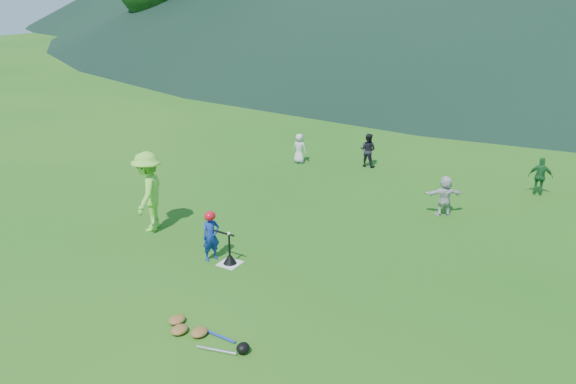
{
  "coord_description": "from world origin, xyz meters",
  "views": [
    {
      "loc": [
        6.75,
        -8.84,
        5.77
      ],
      "look_at": [
        0.0,
        2.5,
        0.9
      ],
      "focal_mm": 35.0,
      "sensor_mm": 36.0,
      "label": 1
    }
  ],
  "objects_px": {
    "fielder_c": "(540,176)",
    "equipment_pile": "(199,332)",
    "batter_child": "(211,236)",
    "fielder_d": "(445,196)",
    "adult_coach": "(149,192)",
    "batting_tee": "(230,259)",
    "fielder_b": "(368,150)",
    "home_plate": "(230,264)",
    "fielder_a": "(299,148)"
  },
  "relations": [
    {
      "from": "batter_child",
      "to": "equipment_pile",
      "type": "distance_m",
      "value": 2.97
    },
    {
      "from": "fielder_d",
      "to": "batter_child",
      "type": "bearing_deg",
      "value": 20.99
    },
    {
      "from": "adult_coach",
      "to": "fielder_a",
      "type": "xyz_separation_m",
      "value": [
        0.4,
        6.8,
        -0.49
      ]
    },
    {
      "from": "fielder_b",
      "to": "home_plate",
      "type": "bearing_deg",
      "value": 89.11
    },
    {
      "from": "batter_child",
      "to": "adult_coach",
      "type": "relative_size",
      "value": 0.56
    },
    {
      "from": "fielder_b",
      "to": "fielder_d",
      "type": "relative_size",
      "value": 1.04
    },
    {
      "from": "batter_child",
      "to": "fielder_d",
      "type": "height_order",
      "value": "batter_child"
    },
    {
      "from": "fielder_b",
      "to": "batting_tee",
      "type": "bearing_deg",
      "value": 89.11
    },
    {
      "from": "adult_coach",
      "to": "fielder_d",
      "type": "bearing_deg",
      "value": 100.02
    },
    {
      "from": "adult_coach",
      "to": "equipment_pile",
      "type": "bearing_deg",
      "value": 25.31
    },
    {
      "from": "fielder_c",
      "to": "fielder_a",
      "type": "bearing_deg",
      "value": -2.95
    },
    {
      "from": "adult_coach",
      "to": "fielder_b",
      "type": "distance_m",
      "value": 8.05
    },
    {
      "from": "adult_coach",
      "to": "batting_tee",
      "type": "distance_m",
      "value": 3.0
    },
    {
      "from": "fielder_a",
      "to": "batting_tee",
      "type": "xyz_separation_m",
      "value": [
        2.42,
        -7.32,
        -0.38
      ]
    },
    {
      "from": "fielder_b",
      "to": "fielder_a",
      "type": "bearing_deg",
      "value": 17.85
    },
    {
      "from": "home_plate",
      "to": "fielder_a",
      "type": "xyz_separation_m",
      "value": [
        -2.42,
        7.32,
        0.5
      ]
    },
    {
      "from": "fielder_d",
      "to": "equipment_pile",
      "type": "xyz_separation_m",
      "value": [
        -2.09,
        -7.65,
        -0.48
      ]
    },
    {
      "from": "home_plate",
      "to": "fielder_b",
      "type": "relative_size",
      "value": 0.39
    },
    {
      "from": "adult_coach",
      "to": "equipment_pile",
      "type": "xyz_separation_m",
      "value": [
        3.95,
        -2.98,
        -0.94
      ]
    },
    {
      "from": "batter_child",
      "to": "fielder_d",
      "type": "xyz_separation_m",
      "value": [
        3.7,
        5.21,
        -0.02
      ]
    },
    {
      "from": "adult_coach",
      "to": "fielder_a",
      "type": "height_order",
      "value": "adult_coach"
    },
    {
      "from": "batting_tee",
      "to": "equipment_pile",
      "type": "relative_size",
      "value": 0.38
    },
    {
      "from": "batter_child",
      "to": "equipment_pile",
      "type": "height_order",
      "value": "batter_child"
    },
    {
      "from": "home_plate",
      "to": "fielder_c",
      "type": "relative_size",
      "value": 0.4
    },
    {
      "from": "equipment_pile",
      "to": "fielder_c",
      "type": "bearing_deg",
      "value": 69.2
    },
    {
      "from": "fielder_c",
      "to": "fielder_d",
      "type": "xyz_separation_m",
      "value": [
        -1.94,
        -2.96,
        -0.02
      ]
    },
    {
      "from": "home_plate",
      "to": "fielder_a",
      "type": "bearing_deg",
      "value": 108.28
    },
    {
      "from": "home_plate",
      "to": "equipment_pile",
      "type": "distance_m",
      "value": 2.71
    },
    {
      "from": "batter_child",
      "to": "fielder_d",
      "type": "bearing_deg",
      "value": -10.55
    },
    {
      "from": "batting_tee",
      "to": "home_plate",
      "type": "bearing_deg",
      "value": 0.0
    },
    {
      "from": "batter_child",
      "to": "equipment_pile",
      "type": "bearing_deg",
      "value": -121.61
    },
    {
      "from": "home_plate",
      "to": "batting_tee",
      "type": "bearing_deg",
      "value": 0.0
    },
    {
      "from": "batter_child",
      "to": "adult_coach",
      "type": "height_order",
      "value": "adult_coach"
    },
    {
      "from": "fielder_c",
      "to": "equipment_pile",
      "type": "xyz_separation_m",
      "value": [
        -4.03,
        -10.61,
        -0.5
      ]
    },
    {
      "from": "fielder_b",
      "to": "batting_tee",
      "type": "height_order",
      "value": "fielder_b"
    },
    {
      "from": "batter_child",
      "to": "fielder_c",
      "type": "height_order",
      "value": "same"
    },
    {
      "from": "home_plate",
      "to": "adult_coach",
      "type": "xyz_separation_m",
      "value": [
        -2.82,
        0.52,
        0.99
      ]
    },
    {
      "from": "fielder_b",
      "to": "fielder_c",
      "type": "relative_size",
      "value": 1.02
    },
    {
      "from": "fielder_c",
      "to": "fielder_d",
      "type": "distance_m",
      "value": 3.54
    },
    {
      "from": "batting_tee",
      "to": "fielder_c",
      "type": "bearing_deg",
      "value": 57.61
    },
    {
      "from": "batter_child",
      "to": "equipment_pile",
      "type": "xyz_separation_m",
      "value": [
        1.62,
        -2.44,
        -0.5
      ]
    },
    {
      "from": "fielder_c",
      "to": "batting_tee",
      "type": "height_order",
      "value": "fielder_c"
    },
    {
      "from": "fielder_c",
      "to": "equipment_pile",
      "type": "bearing_deg",
      "value": 60.03
    },
    {
      "from": "fielder_a",
      "to": "fielder_c",
      "type": "relative_size",
      "value": 0.91
    },
    {
      "from": "home_plate",
      "to": "adult_coach",
      "type": "relative_size",
      "value": 0.22
    },
    {
      "from": "home_plate",
      "to": "fielder_a",
      "type": "height_order",
      "value": "fielder_a"
    },
    {
      "from": "fielder_d",
      "to": "fielder_a",
      "type": "bearing_deg",
      "value": -54.32
    },
    {
      "from": "fielder_b",
      "to": "fielder_d",
      "type": "height_order",
      "value": "fielder_b"
    },
    {
      "from": "adult_coach",
      "to": "fielder_c",
      "type": "bearing_deg",
      "value": 106.02
    },
    {
      "from": "fielder_a",
      "to": "fielder_d",
      "type": "bearing_deg",
      "value": 158.1
    }
  ]
}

